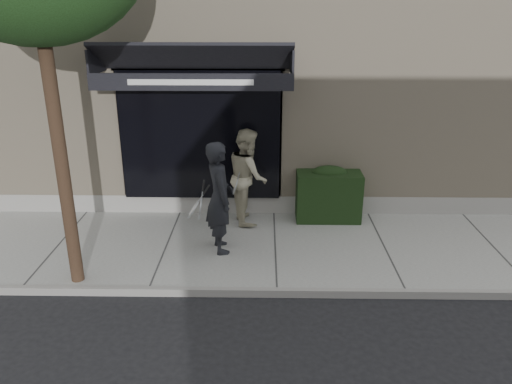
{
  "coord_description": "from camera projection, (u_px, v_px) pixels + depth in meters",
  "views": [
    {
      "loc": [
        -0.21,
        -8.28,
        4.26
      ],
      "look_at": [
        -0.36,
        0.6,
        0.93
      ],
      "focal_mm": 35.0,
      "sensor_mm": 36.0,
      "label": 1
    }
  ],
  "objects": [
    {
      "name": "pedestrian_front",
      "position": [
        219.0,
        198.0,
        8.68
      ],
      "size": [
        0.84,
        0.91,
        2.0
      ],
      "color": "black",
      "rests_on": "sidewalk"
    },
    {
      "name": "building_facade",
      "position": [
        273.0,
        68.0,
        12.92
      ],
      "size": [
        14.3,
        8.04,
        5.64
      ],
      "color": "#C6B497",
      "rests_on": "ground"
    },
    {
      "name": "sidewalk",
      "position": [
        275.0,
        248.0,
        9.22
      ],
      "size": [
        20.0,
        3.0,
        0.12
      ],
      "primitive_type": "cube",
      "color": "gray",
      "rests_on": "ground"
    },
    {
      "name": "curb",
      "position": [
        277.0,
        292.0,
        7.76
      ],
      "size": [
        20.0,
        0.1,
        0.14
      ],
      "primitive_type": "cube",
      "color": "gray",
      "rests_on": "ground"
    },
    {
      "name": "pedestrian_back",
      "position": [
        248.0,
        176.0,
        9.92
      ],
      "size": [
        0.89,
        1.06,
        1.92
      ],
      "color": "#B5AE91",
      "rests_on": "sidewalk"
    },
    {
      "name": "hedge",
      "position": [
        328.0,
        194.0,
        10.16
      ],
      "size": [
        1.3,
        0.7,
        1.14
      ],
      "color": "black",
      "rests_on": "sidewalk"
    },
    {
      "name": "ground",
      "position": [
        275.0,
        251.0,
        9.24
      ],
      "size": [
        80.0,
        80.0,
        0.0
      ],
      "primitive_type": "plane",
      "color": "black",
      "rests_on": "ground"
    }
  ]
}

